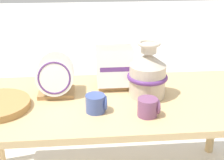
{
  "coord_description": "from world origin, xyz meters",
  "views": [
    {
      "loc": [
        -0.13,
        -1.47,
        1.32
      ],
      "look_at": [
        0.0,
        0.0,
        0.7
      ],
      "focal_mm": 50.0,
      "sensor_mm": 36.0,
      "label": 1
    }
  ],
  "objects_px": {
    "ceramic_vase": "(148,73)",
    "dish_rack_round_plates": "(55,79)",
    "mug_plum_glaze": "(148,107)",
    "mug_cobalt_glaze": "(96,103)",
    "dish_rack_square_plates": "(115,72)"
  },
  "relations": [
    {
      "from": "ceramic_vase",
      "to": "mug_cobalt_glaze",
      "type": "bearing_deg",
      "value": -150.5
    },
    {
      "from": "dish_rack_square_plates",
      "to": "mug_cobalt_glaze",
      "type": "distance_m",
      "value": 0.32
    },
    {
      "from": "mug_plum_glaze",
      "to": "mug_cobalt_glaze",
      "type": "bearing_deg",
      "value": 165.85
    },
    {
      "from": "mug_cobalt_glaze",
      "to": "mug_plum_glaze",
      "type": "distance_m",
      "value": 0.25
    },
    {
      "from": "ceramic_vase",
      "to": "dish_rack_round_plates",
      "type": "distance_m",
      "value": 0.49
    },
    {
      "from": "dish_rack_round_plates",
      "to": "dish_rack_square_plates",
      "type": "distance_m",
      "value": 0.34
    },
    {
      "from": "mug_plum_glaze",
      "to": "dish_rack_square_plates",
      "type": "bearing_deg",
      "value": 109.38
    },
    {
      "from": "dish_rack_round_plates",
      "to": "mug_cobalt_glaze",
      "type": "relative_size",
      "value": 2.08
    },
    {
      "from": "ceramic_vase",
      "to": "mug_cobalt_glaze",
      "type": "distance_m",
      "value": 0.33
    },
    {
      "from": "ceramic_vase",
      "to": "mug_plum_glaze",
      "type": "bearing_deg",
      "value": -99.02
    },
    {
      "from": "dish_rack_round_plates",
      "to": "mug_cobalt_glaze",
      "type": "xyz_separation_m",
      "value": [
        0.21,
        -0.21,
        -0.05
      ]
    },
    {
      "from": "mug_cobalt_glaze",
      "to": "dish_rack_square_plates",
      "type": "bearing_deg",
      "value": 68.27
    },
    {
      "from": "ceramic_vase",
      "to": "dish_rack_square_plates",
      "type": "relative_size",
      "value": 1.32
    },
    {
      "from": "dish_rack_square_plates",
      "to": "mug_cobalt_glaze",
      "type": "height_order",
      "value": "dish_rack_square_plates"
    },
    {
      "from": "dish_rack_round_plates",
      "to": "ceramic_vase",
      "type": "bearing_deg",
      "value": -5.72
    }
  ]
}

